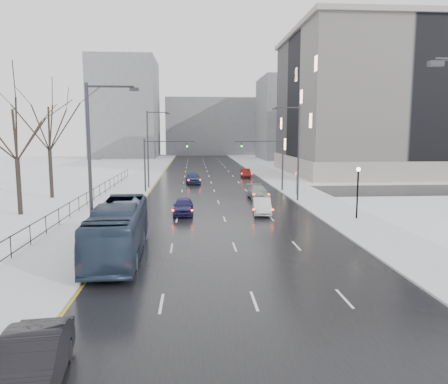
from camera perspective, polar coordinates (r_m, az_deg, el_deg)
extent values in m
cube|color=black|center=(65.41, -1.76, 1.44)|extent=(16.00, 150.00, 0.04)
cube|color=black|center=(53.51, -1.24, 0.01)|extent=(130.00, 10.00, 0.04)
cube|color=silver|center=(65.83, -10.93, 1.39)|extent=(5.00, 150.00, 0.16)
cube|color=silver|center=(66.65, 7.30, 1.55)|extent=(5.00, 150.00, 0.16)
cube|color=white|center=(67.64, -18.95, 1.26)|extent=(14.00, 150.00, 0.12)
cube|color=black|center=(36.95, -20.37, -1.84)|extent=(0.04, 70.00, 0.05)
cube|color=black|center=(37.12, -20.30, -3.36)|extent=(0.04, 70.00, 0.05)
cylinder|color=black|center=(37.05, -20.33, -2.76)|extent=(0.06, 0.06, 1.30)
cube|color=#2D2D33|center=(17.30, 25.91, 14.85)|extent=(0.50, 0.25, 0.18)
cylinder|color=#2D2D33|center=(46.33, 9.71, 4.87)|extent=(0.20, 0.20, 10.00)
cylinder|color=#2D2D33|center=(46.05, 8.25, 10.86)|extent=(2.60, 0.12, 0.12)
cube|color=#2D2D33|center=(45.79, 6.63, 10.72)|extent=(0.50, 0.25, 0.18)
cylinder|color=#2D2D33|center=(25.73, -17.11, 2.34)|extent=(0.20, 0.20, 10.00)
cylinder|color=#2D2D33|center=(25.48, -14.63, 13.20)|extent=(2.60, 0.12, 0.12)
cube|color=#2D2D33|center=(25.27, -11.64, 13.00)|extent=(0.50, 0.25, 0.18)
cylinder|color=#2D2D33|center=(57.30, -9.91, 5.41)|extent=(0.20, 0.20, 10.00)
cylinder|color=#2D2D33|center=(57.19, -8.71, 10.25)|extent=(2.60, 0.12, 0.12)
cube|color=#2D2D33|center=(57.09, -7.39, 10.13)|extent=(0.50, 0.25, 0.18)
cylinder|color=black|center=(37.85, 17.03, -0.32)|extent=(0.14, 0.14, 4.00)
sphere|color=#FFE5B2|center=(37.62, 17.16, 2.84)|extent=(0.36, 0.36, 0.36)
cylinder|color=#2D2D33|center=(54.23, 7.67, 3.48)|extent=(0.20, 0.20, 6.50)
cylinder|color=#2D2D33|center=(53.56, 4.56, 6.63)|extent=(6.00, 0.12, 0.12)
imported|color=#2D2D33|center=(53.31, 2.31, 6.00)|extent=(0.15, 0.18, 0.90)
sphere|color=#19FF33|center=(53.16, 2.32, 5.99)|extent=(0.16, 0.16, 0.16)
cylinder|color=#2D2D33|center=(53.43, -10.30, 3.36)|extent=(0.20, 0.20, 6.50)
cylinder|color=#2D2D33|center=(53.04, -7.14, 6.58)|extent=(6.00, 0.12, 0.12)
imported|color=#2D2D33|center=(52.99, -4.84, 5.96)|extent=(0.15, 0.18, 0.90)
sphere|color=#19FF33|center=(52.84, -4.85, 5.96)|extent=(0.16, 0.16, 0.16)
cylinder|color=#2D2D33|center=(50.70, 9.43, 1.05)|extent=(0.06, 0.06, 2.50)
cylinder|color=white|center=(50.58, 9.45, 2.35)|extent=(0.60, 0.03, 0.60)
torus|color=#B20C0C|center=(50.58, 9.45, 2.35)|extent=(0.58, 0.06, 0.58)
cube|color=gray|center=(85.77, 22.34, 10.40)|extent=(40.00, 30.00, 24.00)
cube|color=gray|center=(87.33, 22.78, 18.54)|extent=(41.00, 31.00, 0.80)
cube|color=gray|center=(85.84, 21.97, 3.39)|extent=(40.60, 30.60, 3.00)
cube|color=slate|center=(123.85, 10.39, 9.42)|extent=(24.00, 20.00, 22.00)
cube|color=slate|center=(131.57, -12.75, 10.57)|extent=(18.00, 22.00, 28.00)
cube|color=slate|center=(145.11, -1.46, 8.51)|extent=(30.00, 18.00, 18.00)
imported|color=black|center=(14.26, -23.93, -19.87)|extent=(2.22, 5.00, 1.60)
imported|color=#28374E|center=(26.51, -13.59, -4.82)|extent=(3.03, 11.29, 3.12)
imported|color=#1D1A4F|center=(38.84, -5.34, -1.87)|extent=(1.80, 4.36, 1.48)
imported|color=silver|center=(39.10, 4.97, -1.83)|extent=(1.95, 4.49, 1.44)
imported|color=#98999C|center=(48.12, 4.46, -0.01)|extent=(2.19, 5.02, 1.44)
imported|color=navy|center=(62.06, -4.07, 1.84)|extent=(2.29, 4.87, 1.61)
imported|color=#5A110F|center=(71.11, 2.84, 2.51)|extent=(1.52, 4.10, 1.34)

